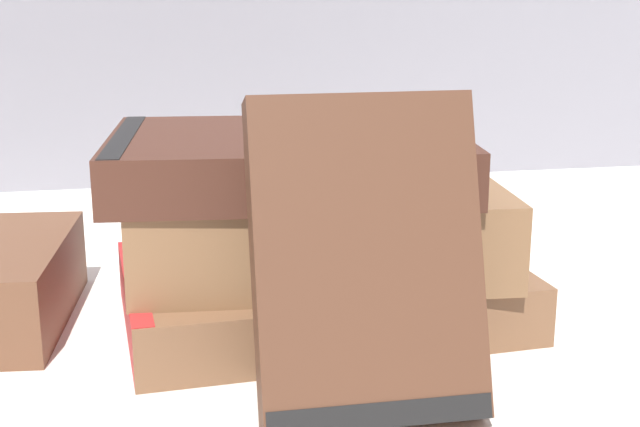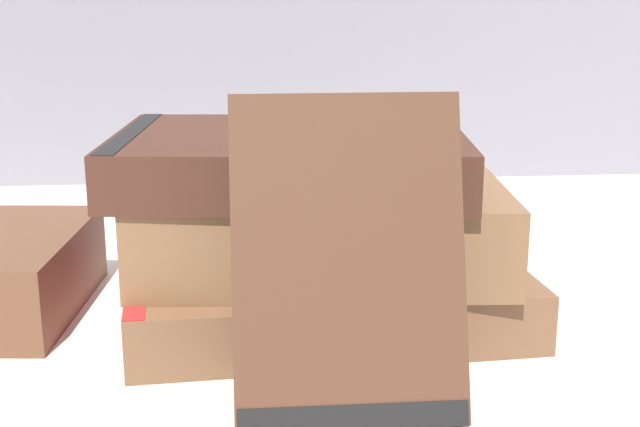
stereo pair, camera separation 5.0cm
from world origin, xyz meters
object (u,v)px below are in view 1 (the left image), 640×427
(book_flat_bottom, at_px, (311,292))
(pocket_watch, at_px, (364,131))
(book_flat_middle, at_px, (308,224))
(book_leaning_front, at_px, (367,270))
(reading_glasses, at_px, (219,255))
(book_flat_top, at_px, (282,160))

(book_flat_bottom, height_order, pocket_watch, pocket_watch)
(book_flat_middle, height_order, pocket_watch, pocket_watch)
(book_flat_bottom, height_order, book_leaning_front, book_leaning_front)
(book_flat_middle, bearing_deg, reading_glasses, 112.64)
(book_flat_bottom, bearing_deg, book_leaning_front, -91.93)
(pocket_watch, distance_m, reading_glasses, 0.21)
(book_leaning_front, bearing_deg, pocket_watch, 77.56)
(book_flat_top, xyz_separation_m, book_leaning_front, (0.02, -0.12, -0.03))
(book_leaning_front, height_order, pocket_watch, book_leaning_front)
(pocket_watch, bearing_deg, book_flat_bottom, 144.83)
(book_flat_middle, distance_m, pocket_watch, 0.07)
(book_leaning_front, relative_size, pocket_watch, 2.67)
(book_flat_bottom, distance_m, reading_glasses, 0.15)
(book_flat_bottom, bearing_deg, pocket_watch, -39.35)
(book_flat_bottom, bearing_deg, reading_glasses, 104.91)
(book_flat_bottom, xyz_separation_m, book_flat_top, (-0.02, -0.00, 0.09))
(book_flat_bottom, bearing_deg, book_flat_middle, 120.51)
(pocket_watch, bearing_deg, book_leaning_front, -102.44)
(book_flat_top, relative_size, book_leaning_front, 1.40)
(book_flat_bottom, xyz_separation_m, pocket_watch, (0.03, -0.02, 0.10))
(pocket_watch, xyz_separation_m, reading_glasses, (-0.08, 0.16, -0.12))
(pocket_watch, bearing_deg, reading_glasses, 115.66)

